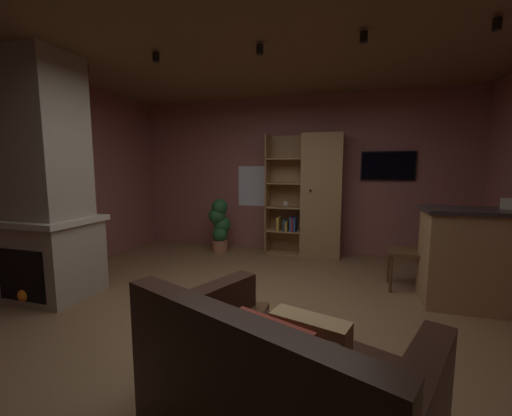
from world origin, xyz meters
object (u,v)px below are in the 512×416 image
at_px(table_book_0, 225,314).
at_px(table_book_2, 211,311).
at_px(bookshelf_cabinet, 316,197).
at_px(potted_floor_plant, 220,224).
at_px(stone_fireplace, 46,191).
at_px(tissue_box, 508,204).
at_px(table_book_1, 226,315).
at_px(kitchen_bar_counter, 497,260).
at_px(leather_couch, 280,389).
at_px(wall_mounted_tv, 388,166).
at_px(dining_chair, 414,247).
at_px(coffee_table, 218,328).

bearing_deg(table_book_0, table_book_2, -126.68).
xyz_separation_m(bookshelf_cabinet, potted_floor_plant, (-1.62, -0.23, -0.49)).
bearing_deg(stone_fireplace, tissue_box, 12.98).
relative_size(table_book_1, table_book_2, 1.02).
height_order(kitchen_bar_counter, tissue_box, tissue_box).
bearing_deg(leather_couch, wall_mounted_tv, 77.55).
xyz_separation_m(kitchen_bar_counter, dining_chair, (-0.71, 0.34, 0.00)).
relative_size(table_book_2, dining_chair, 0.15).
bearing_deg(coffee_table, bookshelf_cabinet, 84.35).
bearing_deg(dining_chair, table_book_0, -127.05).
distance_m(leather_couch, coffee_table, 0.70).
bearing_deg(potted_floor_plant, table_book_1, -66.44).
bearing_deg(dining_chair, potted_floor_plant, 161.69).
relative_size(kitchen_bar_counter, table_book_2, 10.57).
bearing_deg(wall_mounted_tv, tissue_box, -59.15).
bearing_deg(kitchen_bar_counter, table_book_0, -142.58).
xyz_separation_m(kitchen_bar_counter, coffee_table, (-2.34, -1.79, -0.19)).
xyz_separation_m(stone_fireplace, table_book_2, (2.35, -0.83, -0.72)).
height_order(tissue_box, table_book_1, tissue_box).
height_order(bookshelf_cabinet, kitchen_bar_counter, bookshelf_cabinet).
distance_m(kitchen_bar_counter, potted_floor_plant, 3.85).
relative_size(coffee_table, potted_floor_plant, 0.71).
distance_m(table_book_1, potted_floor_plant, 3.41).
xyz_separation_m(coffee_table, dining_chair, (1.62, 2.13, 0.19)).
xyz_separation_m(potted_floor_plant, wall_mounted_tv, (2.71, 0.45, 1.00)).
relative_size(table_book_2, wall_mounted_tv, 0.17).
bearing_deg(tissue_box, table_book_2, -141.68).
height_order(bookshelf_cabinet, table_book_1, bookshelf_cabinet).
height_order(stone_fireplace, potted_floor_plant, stone_fireplace).
bearing_deg(wall_mounted_tv, kitchen_bar_counter, -62.40).
height_order(table_book_1, potted_floor_plant, potted_floor_plant).
bearing_deg(table_book_2, bookshelf_cabinet, 83.93).
xyz_separation_m(kitchen_bar_counter, table_book_0, (-2.30, -1.76, -0.09)).
xyz_separation_m(stone_fireplace, table_book_1, (2.46, -0.80, -0.74)).
bearing_deg(table_book_2, potted_floor_plant, 111.76).
relative_size(tissue_box, potted_floor_plant, 0.13).
height_order(kitchen_bar_counter, table_book_0, kitchen_bar_counter).
distance_m(table_book_1, dining_chair, 2.66).
relative_size(bookshelf_cabinet, wall_mounted_tv, 2.47).
relative_size(tissue_box, wall_mounted_tv, 0.15).
bearing_deg(table_book_1, table_book_2, -166.95).
bearing_deg(bookshelf_cabinet, table_book_1, -94.32).
bearing_deg(stone_fireplace, kitchen_bar_counter, 12.24).
height_order(bookshelf_cabinet, dining_chair, bookshelf_cabinet).
distance_m(leather_couch, table_book_1, 0.64).
bearing_deg(table_book_0, potted_floor_plant, 113.49).
bearing_deg(potted_floor_plant, kitchen_bar_counter, -19.77).
bearing_deg(potted_floor_plant, coffee_table, -67.40).
bearing_deg(potted_floor_plant, tissue_box, -18.23).
xyz_separation_m(table_book_0, table_book_1, (0.04, -0.07, 0.03)).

